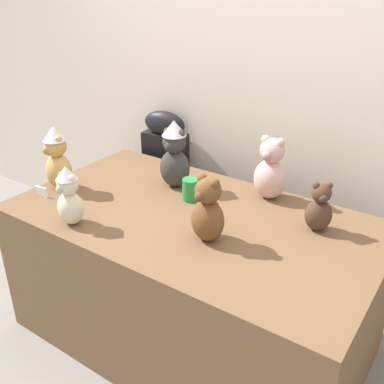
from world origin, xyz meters
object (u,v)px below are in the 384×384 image
party_cup_green (191,190)px  teddy_bear_charcoal (174,155)px  teddy_bear_chestnut (208,211)px  teddy_bear_blush (270,170)px  teddy_bear_honey (57,159)px  display_table (192,279)px  teddy_bear_cocoa (319,208)px  instrument_case (166,183)px  teddy_bear_cream (69,196)px

party_cup_green → teddy_bear_charcoal: bearing=151.6°
teddy_bear_chestnut → teddy_bear_charcoal: (-0.42, 0.34, 0.04)m
teddy_bear_blush → teddy_bear_chestnut: bearing=-94.0°
teddy_bear_blush → teddy_bear_honey: bearing=-151.0°
display_table → party_cup_green: (-0.10, 0.13, 0.41)m
teddy_bear_cocoa → teddy_bear_honey: teddy_bear_honey is taller
display_table → instrument_case: instrument_case is taller
display_table → teddy_bear_charcoal: bearing=140.1°
display_table → instrument_case: size_ratio=1.74×
teddy_bear_honey → teddy_bear_blush: bearing=38.6°
teddy_bear_charcoal → party_cup_green: bearing=-35.8°
display_table → teddy_bear_cocoa: teddy_bear_cocoa is taller
teddy_bear_chestnut → party_cup_green: (-0.26, 0.26, -0.08)m
teddy_bear_charcoal → display_table: bearing=-47.3°
instrument_case → teddy_bear_chestnut: (0.79, -0.73, 0.36)m
display_table → teddy_bear_honey: bearing=-169.1°
instrument_case → party_cup_green: (0.52, -0.47, 0.29)m
teddy_bear_cream → teddy_bear_blush: bearing=54.1°
teddy_bear_blush → instrument_case: bearing=164.7°
teddy_bear_cocoa → teddy_bear_charcoal: 0.77m
instrument_case → teddy_bear_blush: (0.83, -0.23, 0.38)m
teddy_bear_chestnut → teddy_bear_blush: teddy_bear_blush is taller
teddy_bear_cocoa → party_cup_green: 0.62m
display_table → instrument_case: 0.87m
teddy_bear_cocoa → teddy_bear_cream: (-0.91, -0.56, 0.03)m
teddy_bear_chestnut → teddy_bear_honey: 0.90m
instrument_case → teddy_bear_cocoa: instrument_case is taller
teddy_bear_cream → party_cup_green: bearing=62.1°
teddy_bear_honey → teddy_bear_cream: 0.40m
teddy_bear_honey → teddy_bear_cream: (0.33, -0.22, -0.03)m
display_table → instrument_case: (-0.62, 0.60, 0.13)m
teddy_bear_honey → display_table: bearing=21.0°
teddy_bear_honey → teddy_bear_chestnut: bearing=10.7°
teddy_bear_chestnut → teddy_bear_charcoal: 0.55m
instrument_case → teddy_bear_cream: (0.22, -0.96, 0.36)m
instrument_case → teddy_bear_honey: 0.85m
teddy_bear_chestnut → teddy_bear_blush: 0.50m
teddy_bear_honey → teddy_bear_cocoa: bearing=25.6°
display_table → teddy_bear_charcoal: size_ratio=4.77×
teddy_bear_honey → teddy_bear_charcoal: size_ratio=0.94×
teddy_bear_blush → teddy_bear_charcoal: (-0.46, -0.15, 0.03)m
teddy_bear_honey → teddy_bear_cream: bearing=-23.4°
teddy_bear_cocoa → teddy_bear_honey: bearing=162.3°
teddy_bear_charcoal → party_cup_green: teddy_bear_charcoal is taller
instrument_case → teddy_bear_charcoal: bearing=-51.9°
teddy_bear_honey → party_cup_green: size_ratio=3.00×
teddy_bear_blush → teddy_bear_honey: (-0.93, -0.51, 0.01)m
teddy_bear_cocoa → teddy_bear_honey: size_ratio=0.69×
teddy_bear_cocoa → party_cup_green: size_ratio=2.06×
teddy_bear_honey → teddy_bear_charcoal: bearing=46.9°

